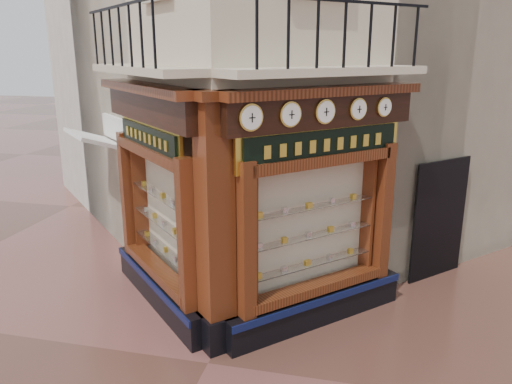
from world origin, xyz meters
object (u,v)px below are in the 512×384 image
(clock_d, at_px, (358,109))
(signboard_right, at_px, (324,144))
(signboard_left, at_px, (149,137))
(clock_a, at_px, (251,117))
(corner_pilaster, at_px, (215,229))
(awning, at_px, (105,255))
(clock_c, at_px, (325,112))
(clock_e, at_px, (384,107))
(clock_b, at_px, (290,114))

(clock_d, xyz_separation_m, signboard_right, (-0.48, -0.32, -0.52))
(clock_d, bearing_deg, signboard_left, 140.39)
(signboard_left, bearing_deg, clock_d, -129.61)
(clock_a, bearing_deg, signboard_right, 4.55)
(corner_pilaster, xyz_separation_m, clock_a, (0.56, -0.05, 1.67))
(corner_pilaster, bearing_deg, awning, 96.23)
(signboard_right, bearing_deg, clock_c, -130.80)
(signboard_right, bearing_deg, awning, 114.66)
(clock_a, height_order, signboard_left, clock_a)
(clock_c, xyz_separation_m, signboard_left, (-2.93, 0.15, -0.52))
(signboard_right, bearing_deg, signboard_left, 135.00)
(clock_a, height_order, clock_d, clock_a)
(clock_e, xyz_separation_m, signboard_left, (-3.80, -0.72, -0.52))
(awning, bearing_deg, signboard_right, -155.34)
(corner_pilaster, xyz_separation_m, signboard_right, (1.46, 1.01, 1.15))
(clock_e, height_order, signboard_left, clock_e)
(clock_b, distance_m, clock_d, 1.29)
(clock_a, bearing_deg, corner_pilaster, 130.28)
(awning, bearing_deg, clock_d, -150.68)
(clock_a, height_order, clock_b, clock_a)
(corner_pilaster, relative_size, signboard_right, 1.75)
(corner_pilaster, xyz_separation_m, clock_b, (1.02, 0.42, 1.67))
(awning, bearing_deg, clock_e, -146.01)
(clock_c, xyz_separation_m, awning, (-5.07, 2.02, -3.62))
(clock_b, distance_m, signboard_right, 0.90)
(clock_d, xyz_separation_m, awning, (-5.53, 1.55, -3.62))
(corner_pilaster, relative_size, awning, 2.42)
(clock_a, bearing_deg, clock_d, 0.00)
(clock_e, relative_size, signboard_left, 0.16)
(clock_a, bearing_deg, clock_e, 0.00)
(clock_b, xyz_separation_m, clock_d, (0.91, 0.91, -0.00))
(clock_e, height_order, awning, clock_e)
(clock_b, distance_m, awning, 6.37)
(clock_c, relative_size, clock_e, 1.19)
(clock_c, relative_size, signboard_right, 0.16)
(corner_pilaster, relative_size, clock_a, 10.52)
(awning, height_order, signboard_left, signboard_left)
(corner_pilaster, bearing_deg, clock_e, -8.44)
(clock_a, relative_size, clock_b, 1.02)
(clock_e, distance_m, signboard_left, 3.90)
(clock_c, xyz_separation_m, clock_e, (0.87, 0.87, 0.00))
(signboard_left, distance_m, signboard_right, 2.92)
(clock_b, distance_m, clock_c, 0.63)
(clock_c, bearing_deg, clock_e, 0.00)
(clock_a, xyz_separation_m, awning, (-4.15, 2.93, -3.62))
(clock_b, xyz_separation_m, clock_e, (1.31, 1.31, 0.00))
(clock_a, height_order, clock_c, clock_a)
(signboard_left, bearing_deg, clock_b, -148.45)
(clock_b, height_order, clock_d, clock_b)
(corner_pilaster, distance_m, clock_a, 1.76)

